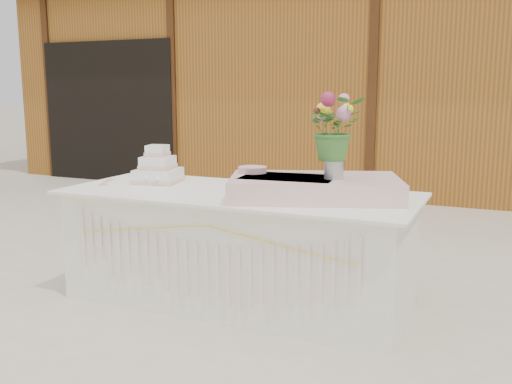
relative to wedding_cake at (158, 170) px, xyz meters
The scene contains 9 objects.
ground 1.13m from the wedding_cake, ahead, with size 80.00×80.00×0.00m, color beige.
barn 5.97m from the wedding_cake, 83.18° to the left, with size 12.60×4.60×3.30m.
cake_table 0.87m from the wedding_cake, ahead, with size 2.40×1.00×0.77m.
wedding_cake is the anchor object (origin of this frame).
pink_cake_stand 0.82m from the wedding_cake, ahead, with size 0.24×0.24×0.17m.
satin_runner 1.26m from the wedding_cake, ahead, with size 1.06×0.61×0.13m, color beige.
flower_vase 1.39m from the wedding_cake, ahead, with size 0.12×0.12×0.16m, color #B2B2B7.
bouquet 1.44m from the wedding_cake, ahead, with size 0.35×0.30×0.39m, color #39702D.
loose_flowers 0.37m from the wedding_cake, 162.83° to the right, with size 0.13×0.31×0.02m, color pink, non-canonical shape.
Camera 1 is at (1.64, -3.40, 1.45)m, focal length 40.00 mm.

